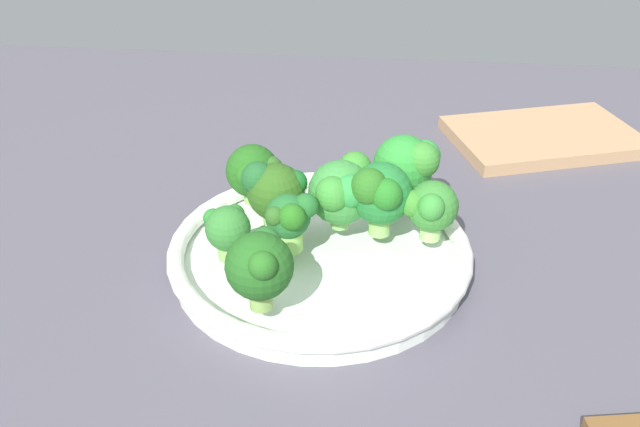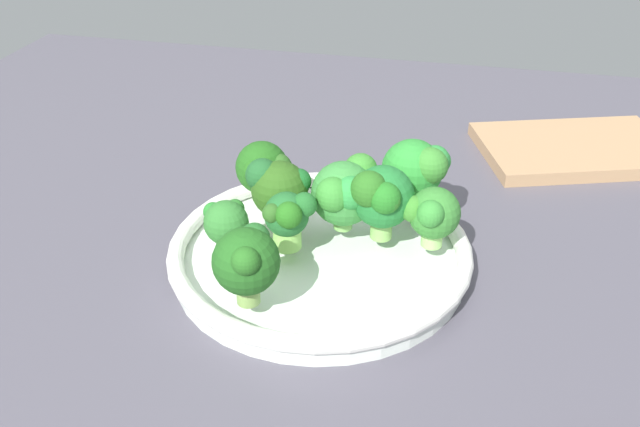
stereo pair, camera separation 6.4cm
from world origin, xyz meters
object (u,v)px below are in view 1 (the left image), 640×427
broccoli_floret_5 (290,218)px  broccoli_floret_1 (260,265)px  broccoli_floret_3 (430,207)px  cutting_board (544,137)px  broccoli_floret_8 (228,229)px  broccoli_floret_0 (380,194)px  broccoli_floret_4 (274,191)px  broccoli_floret_7 (254,172)px  broccoli_floret_6 (342,190)px  broccoli_floret_2 (409,164)px  bowl (320,253)px

broccoli_floret_5 → broccoli_floret_1: bearing=82.4°
broccoli_floret_3 → cutting_board: 33.92cm
broccoli_floret_1 → broccoli_floret_8: size_ratio=1.33×
broccoli_floret_0 → broccoli_floret_4: size_ratio=1.13×
broccoli_floret_1 → broccoli_floret_4: size_ratio=1.01×
broccoli_floret_1 → broccoli_floret_8: (4.26, -6.78, -1.16)cm
broccoli_floret_5 → cutting_board: 43.75cm
broccoli_floret_0 → broccoli_floret_7: bearing=-21.1°
broccoli_floret_6 → broccoli_floret_7: 9.97cm
broccoli_floret_2 → broccoli_floret_7: size_ratio=1.19×
broccoli_floret_2 → broccoli_floret_6: 8.18cm
bowl → broccoli_floret_6: size_ratio=3.73×
broccoli_floret_3 → broccoli_floret_6: bearing=-8.1°
broccoli_floret_1 → broccoli_floret_2: (-11.74, -18.08, 0.47)cm
broccoli_floret_6 → broccoli_floret_8: (9.74, 6.07, -1.16)cm
broccoli_floret_8 → cutting_board: broccoli_floret_8 is taller
bowl → broccoli_floret_8: size_ratio=5.60×
broccoli_floret_2 → cutting_board: 29.94cm
broccoli_floret_0 → broccoli_floret_5: 8.71cm
broccoli_floret_6 → cutting_board: 37.72cm
broccoli_floret_1 → broccoli_floret_7: bearing=-77.3°
broccoli_floret_2 → broccoli_floret_3: size_ratio=1.27×
broccoli_floret_0 → cutting_board: (-20.58, -29.41, -6.81)cm
broccoli_floret_3 → broccoli_floret_0: bearing=-0.0°
broccoli_floret_6 → cutting_board: (-24.22, -28.22, -6.28)cm
broccoli_floret_5 → broccoli_floret_4: bearing=-62.9°
broccoli_floret_8 → broccoli_floret_7: bearing=-93.0°
broccoli_floret_5 → broccoli_floret_7: broccoli_floret_7 is taller
broccoli_floret_7 → broccoli_floret_0: bearing=158.9°
broccoli_floret_3 → broccoli_floret_5: broccoli_floret_3 is taller
broccoli_floret_1 → broccoli_floret_8: broccoli_floret_1 is taller
broccoli_floret_0 → bowl: bearing=14.6°
broccoli_floret_0 → broccoli_floret_2: size_ratio=1.02×
broccoli_floret_4 → broccoli_floret_7: (2.80, -4.17, -0.33)cm
broccoli_floret_6 → broccoli_floret_7: (9.22, -3.77, -0.56)cm
bowl → broccoli_floret_4: size_ratio=4.26×
broccoli_floret_0 → broccoli_floret_1: size_ratio=1.12×
broccoli_floret_1 → broccoli_floret_6: 13.96cm
bowl → broccoli_floret_3: (-10.12, -1.41, 4.96)cm
bowl → broccoli_floret_6: (-1.81, -2.60, 5.58)cm
broccoli_floret_6 → bowl: bearing=55.1°
broccoli_floret_3 → broccoli_floret_8: bearing=15.1°
broccoli_floret_8 → broccoli_floret_4: bearing=-120.4°
broccoli_floret_4 → broccoli_floret_2: bearing=-156.0°
broccoli_floret_1 → broccoli_floret_7: size_ratio=1.09×
broccoli_floret_5 → broccoli_floret_7: 9.52cm
broccoli_floret_0 → broccoli_floret_4: (10.05, -0.78, -0.77)cm
broccoli_floret_0 → broccoli_floret_5: (8.00, 3.24, -1.21)cm
broccoli_floret_2 → broccoli_floret_4: bearing=24.0°
bowl → broccoli_floret_6: 6.41cm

